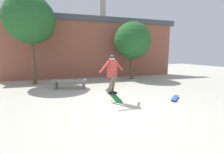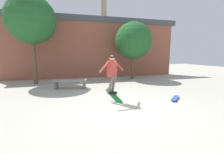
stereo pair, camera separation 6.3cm
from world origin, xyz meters
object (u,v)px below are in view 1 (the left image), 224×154
(skateboard_resting, at_px, (175,98))
(skateboard_flipping, at_px, (114,96))
(tree_left, at_px, (30,20))
(park_bench, at_px, (70,82))
(skater, at_px, (112,71))
(tree_right, at_px, (133,41))

(skateboard_resting, bearing_deg, skateboard_flipping, -51.04)
(tree_left, height_order, park_bench, tree_left)
(tree_left, relative_size, skater, 3.61)
(park_bench, xyz_separation_m, skater, (1.58, -2.79, 0.84))
(tree_right, bearing_deg, park_bench, -154.75)
(tree_right, distance_m, skateboard_resting, 5.97)
(tree_left, height_order, skateboard_resting, tree_left)
(skater, bearing_deg, tree_right, 117.38)
(park_bench, distance_m, skater, 3.32)
(tree_left, relative_size, skateboard_resting, 6.89)
(tree_right, distance_m, park_bench, 5.57)
(tree_left, bearing_deg, skateboard_resting, -39.03)
(tree_left, relative_size, skateboard_flipping, 7.91)
(tree_right, relative_size, skateboard_resting, 5.41)
(tree_right, bearing_deg, skater, -120.82)
(tree_right, bearing_deg, skateboard_resting, -93.65)
(park_bench, relative_size, skateboard_resting, 2.32)
(tree_right, xyz_separation_m, skateboard_flipping, (-2.85, -4.91, -2.59))
(skateboard_resting, bearing_deg, tree_right, -136.18)
(tree_right, height_order, park_bench, tree_right)
(skateboard_flipping, bearing_deg, skateboard_resting, 41.22)
(skateboard_flipping, relative_size, skateboard_resting, 0.87)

